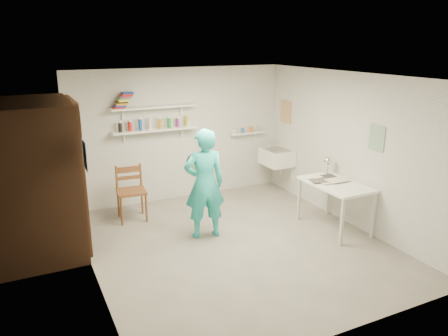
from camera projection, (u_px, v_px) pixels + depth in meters
name	position (u px, v px, depth m)	size (l,w,h in m)	color
floor	(236.00, 245.00, 6.35)	(4.00, 4.50, 0.02)	slate
ceiling	(237.00, 76.00, 5.67)	(4.00, 4.50, 0.02)	silver
wall_back	(180.00, 134.00, 7.96)	(4.00, 0.02, 2.40)	silver
wall_front	(349.00, 225.00, 4.06)	(4.00, 0.02, 2.40)	silver
wall_left	(86.00, 185.00, 5.17)	(0.02, 4.50, 2.40)	silver
wall_right	(350.00, 150.00, 6.85)	(0.02, 4.50, 2.40)	silver
doorway_recess	(77.00, 177.00, 6.14)	(0.02, 0.90, 2.00)	black
corridor_box	(21.00, 180.00, 5.83)	(1.40, 1.50, 2.10)	brown
door_lintel	(71.00, 102.00, 5.85)	(0.06, 1.05, 0.10)	brown
door_jamb_near	(84.00, 187.00, 5.72)	(0.06, 0.10, 2.00)	brown
door_jamb_far	(73.00, 168.00, 6.58)	(0.06, 0.10, 2.00)	brown
shelf_lower	(155.00, 130.00, 7.60)	(1.50, 0.22, 0.03)	white
shelf_upper	(154.00, 107.00, 7.49)	(1.50, 0.22, 0.03)	white
ledge_shelf	(247.00, 133.00, 8.47)	(0.70, 0.14, 0.03)	white
poster_left	(85.00, 155.00, 5.12)	(0.01, 0.28, 0.36)	#334C7F
poster_right_a	(286.00, 111.00, 8.30)	(0.01, 0.34, 0.42)	#995933
poster_right_b	(377.00, 138.00, 6.29)	(0.01, 0.30, 0.38)	#3F724C
belfast_sink	(277.00, 157.00, 8.35)	(0.48, 0.60, 0.30)	white
man	(204.00, 184.00, 6.39)	(0.60, 0.40, 1.66)	#27C4BF
wall_clock	(196.00, 163.00, 6.49)	(0.30, 0.30, 0.04)	beige
wooden_chair	(131.00, 191.00, 7.10)	(0.46, 0.43, 0.98)	brown
work_table	(335.00, 206.00, 6.79)	(0.67, 1.12, 0.75)	white
desk_lamp	(328.00, 161.00, 7.09)	(0.14, 0.14, 0.14)	silver
spray_cans	(155.00, 124.00, 7.57)	(1.29, 0.06, 0.17)	black
book_stack	(123.00, 101.00, 7.23)	(0.34, 0.14, 0.25)	red
ledge_pots	(247.00, 130.00, 8.46)	(0.48, 0.07, 0.09)	silver
papers	(336.00, 182.00, 6.68)	(0.30, 0.22, 0.03)	silver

